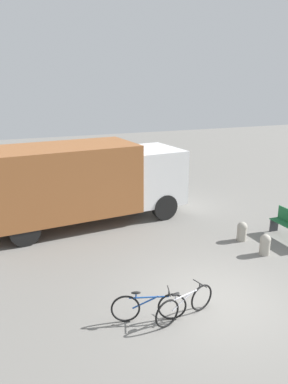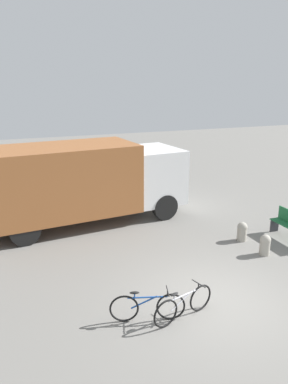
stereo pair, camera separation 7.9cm
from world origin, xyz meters
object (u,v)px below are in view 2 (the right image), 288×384
object	(u,v)px
bicycle_middle	(184,305)
bollard_near_bench	(265,244)
bicycle_near	(147,307)
delivery_truck	(83,180)
bollard_far_bench	(242,231)

from	to	relation	value
bicycle_middle	bollard_near_bench	xyz separation A→B (m)	(3.87, 1.99, -0.00)
bicycle_near	bicycle_middle	xyz separation A→B (m)	(0.79, -0.23, 0.00)
delivery_truck	bollard_far_bench	bearing A→B (deg)	-44.01
delivery_truck	bicycle_middle	distance (m)	7.00
bicycle_near	bicycle_middle	bearing A→B (deg)	1.32
bollard_far_bench	bicycle_near	bearing A→B (deg)	-147.78
delivery_truck	bollard_near_bench	xyz separation A→B (m)	(4.60, -4.84, -1.33)
bicycle_near	bollard_near_bench	world-z (taller)	bicycle_near
delivery_truck	bollard_near_bench	size ratio (longest dim) A/B	11.79
bicycle_near	bicycle_middle	size ratio (longest dim) A/B	0.99
bicycle_middle	bollard_near_bench	distance (m)	4.36
bollard_near_bench	bollard_far_bench	world-z (taller)	bollard_near_bench
delivery_truck	bollard_far_bench	xyz separation A→B (m)	(4.59, -3.68, -1.34)
bollard_near_bench	bollard_far_bench	xyz separation A→B (m)	(-0.01, 1.17, -0.01)
bollard_near_bench	bollard_far_bench	size ratio (longest dim) A/B	1.01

